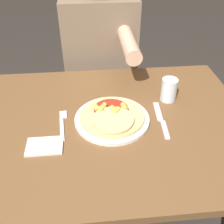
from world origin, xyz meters
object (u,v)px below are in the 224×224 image
(dining_table, at_px, (107,143))
(person_diner, at_px, (101,59))
(knife, at_px, (161,120))
(drinking_glass, at_px, (169,90))
(fork, at_px, (63,123))
(pizza, at_px, (112,116))
(plate, at_px, (112,119))

(dining_table, height_order, person_diner, person_diner)
(knife, bearing_deg, drinking_glass, 66.10)
(knife, relative_size, drinking_glass, 2.30)
(fork, distance_m, knife, 0.37)
(dining_table, height_order, pizza, pizza)
(knife, bearing_deg, dining_table, 174.86)
(person_diner, bearing_deg, pizza, -89.44)
(dining_table, bearing_deg, person_diner, 88.46)
(pizza, height_order, person_diner, person_diner)
(plate, bearing_deg, dining_table, -178.42)
(dining_table, relative_size, plate, 3.95)
(knife, bearing_deg, person_diner, 107.48)
(dining_table, bearing_deg, fork, -179.59)
(person_diner, bearing_deg, plate, -89.37)
(plate, distance_m, fork, 0.19)
(plate, xyz_separation_m, fork, (-0.19, -0.00, -0.00))
(plate, height_order, person_diner, person_diner)
(dining_table, bearing_deg, knife, -5.14)
(plate, relative_size, knife, 1.28)
(fork, distance_m, person_diner, 0.62)
(drinking_glass, bearing_deg, plate, -154.40)
(plate, bearing_deg, knife, -5.94)
(plate, distance_m, knife, 0.19)
(dining_table, distance_m, person_diner, 0.60)
(dining_table, distance_m, knife, 0.24)
(fork, relative_size, person_diner, 0.14)
(pizza, xyz_separation_m, fork, (-0.19, 0.00, -0.02))
(fork, bearing_deg, person_diner, 73.17)
(drinking_glass, height_order, person_diner, person_diner)
(dining_table, relative_size, knife, 5.04)
(pizza, height_order, fork, pizza)
(dining_table, distance_m, pizza, 0.14)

